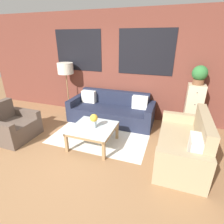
{
  "coord_description": "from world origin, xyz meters",
  "views": [
    {
      "loc": [
        1.68,
        -2.21,
        2.13
      ],
      "look_at": [
        0.45,
        1.3,
        0.55
      ],
      "focal_mm": 28.0,
      "sensor_mm": 36.0,
      "label": 1
    }
  ],
  "objects": [
    {
      "name": "coffee_table",
      "position": [
        0.24,
        0.69,
        0.36
      ],
      "size": [
        0.88,
        0.88,
        0.42
      ],
      "color": "silver",
      "rests_on": "ground_plane"
    },
    {
      "name": "floor_lamp",
      "position": [
        -1.23,
        2.08,
        1.3
      ],
      "size": [
        0.44,
        0.44,
        1.49
      ],
      "color": "olive",
      "rests_on": "ground_plane"
    },
    {
      "name": "wall_back_brick",
      "position": [
        0.0,
        2.44,
        1.41
      ],
      "size": [
        8.4,
        0.09,
        2.8
      ],
      "color": "brown",
      "rests_on": "ground_plane"
    },
    {
      "name": "armchair_corner",
      "position": [
        -1.6,
        0.36,
        0.28
      ],
      "size": [
        0.8,
        0.88,
        0.84
      ],
      "color": "brown",
      "rests_on": "ground_plane"
    },
    {
      "name": "drawer_cabinet",
      "position": [
        2.23,
        2.18,
        0.57
      ],
      "size": [
        0.38,
        0.38,
        1.14
      ],
      "color": "#C6B793",
      "rests_on": "ground_plane"
    },
    {
      "name": "couch_dark",
      "position": [
        0.2,
        1.95,
        0.28
      ],
      "size": [
        2.27,
        0.88,
        0.78
      ],
      "color": "#1E2338",
      "rests_on": "ground_plane"
    },
    {
      "name": "ground_plane",
      "position": [
        0.0,
        0.0,
        0.0
      ],
      "size": [
        16.0,
        16.0,
        0.0
      ],
      "primitive_type": "plane",
      "color": "#8E6642"
    },
    {
      "name": "rug",
      "position": [
        0.24,
        1.25,
        0.0
      ],
      "size": [
        2.2,
        1.77,
        0.0
      ],
      "color": "silver",
      "rests_on": "ground_plane"
    },
    {
      "name": "flower_vase",
      "position": [
        0.27,
        0.7,
        0.59
      ],
      "size": [
        0.16,
        0.16,
        0.29
      ],
      "color": "#ADBCC6",
      "rests_on": "coffee_table"
    },
    {
      "name": "settee_vintage",
      "position": [
        2.03,
        0.79,
        0.31
      ],
      "size": [
        0.8,
        1.65,
        0.92
      ],
      "color": "tan",
      "rests_on": "ground_plane"
    },
    {
      "name": "potted_plant",
      "position": [
        2.23,
        2.18,
        1.37
      ],
      "size": [
        0.34,
        0.34,
        0.43
      ],
      "color": "brown",
      "rests_on": "drawer_cabinet"
    }
  ]
}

